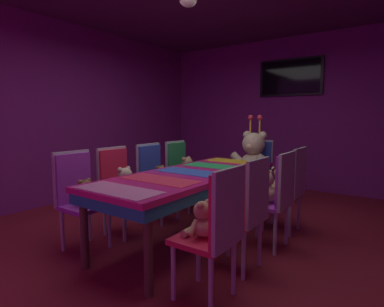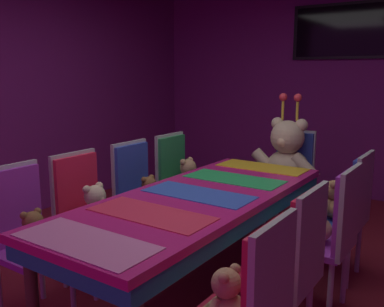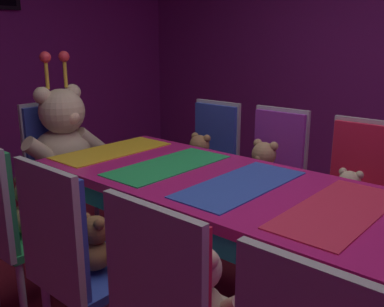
# 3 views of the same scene
# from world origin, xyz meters

# --- Properties ---
(banquet_table) EXTENTS (0.90, 2.38, 0.75)m
(banquet_table) POSITION_xyz_m (0.00, -0.00, 0.65)
(banquet_table) COLOR #C61E72
(banquet_table) RESTS_ON ground_plane
(teddy_left_1) EXTENTS (0.26, 0.34, 0.32)m
(teddy_left_1) POSITION_xyz_m (-0.68, -0.31, 0.59)
(teddy_left_1) COLOR beige
(teddy_left_1) RESTS_ON chair_left_1
(chair_left_2) EXTENTS (0.42, 0.41, 0.98)m
(chair_left_2) POSITION_xyz_m (-0.82, 0.29, 0.60)
(chair_left_2) COLOR #2D47B2
(chair_left_2) RESTS_ON ground_plane
(teddy_left_2) EXTENTS (0.21, 0.27, 0.26)m
(teddy_left_2) POSITION_xyz_m (-0.68, 0.29, 0.57)
(teddy_left_2) COLOR brown
(teddy_left_2) RESTS_ON chair_left_2
(chair_left_3) EXTENTS (0.42, 0.41, 0.98)m
(chair_left_3) POSITION_xyz_m (-0.81, 0.85, 0.60)
(chair_left_3) COLOR #268C4C
(chair_left_3) RESTS_ON ground_plane
(teddy_left_3) EXTENTS (0.26, 0.33, 0.31)m
(teddy_left_3) POSITION_xyz_m (-0.67, 0.85, 0.59)
(teddy_left_3) COLOR tan
(teddy_left_3) RESTS_ON chair_left_3
(chair_right_1) EXTENTS (0.42, 0.41, 0.98)m
(chair_right_1) POSITION_xyz_m (0.81, -0.29, 0.60)
(chair_right_1) COLOR red
(chair_right_1) RESTS_ON ground_plane
(teddy_right_1) EXTENTS (0.21, 0.27, 0.26)m
(teddy_right_1) POSITION_xyz_m (0.67, -0.29, 0.57)
(teddy_right_1) COLOR beige
(teddy_right_1) RESTS_ON chair_right_1
(chair_right_2) EXTENTS (0.42, 0.41, 0.98)m
(chair_right_2) POSITION_xyz_m (0.85, 0.31, 0.60)
(chair_right_2) COLOR purple
(chair_right_2) RESTS_ON ground_plane
(teddy_right_2) EXTENTS (0.27, 0.35, 0.33)m
(teddy_right_2) POSITION_xyz_m (0.70, 0.31, 0.60)
(teddy_right_2) COLOR tan
(teddy_right_2) RESTS_ON chair_right_2
(chair_right_3) EXTENTS (0.42, 0.41, 0.98)m
(chair_right_3) POSITION_xyz_m (0.82, 0.84, 0.60)
(chair_right_3) COLOR #2D47B2
(chair_right_3) RESTS_ON ground_plane
(teddy_right_3) EXTENTS (0.25, 0.32, 0.31)m
(teddy_right_3) POSITION_xyz_m (0.67, 0.84, 0.59)
(teddy_right_3) COLOR #9E7247
(teddy_right_3) RESTS_ON chair_right_3
(throne_chair) EXTENTS (0.41, 0.42, 0.98)m
(throne_chair) POSITION_xyz_m (0.00, 1.73, 0.60)
(throne_chair) COLOR #2D47B2
(throne_chair) RESTS_ON ground_plane
(king_teddy_bear) EXTENTS (0.70, 0.54, 0.90)m
(king_teddy_bear) POSITION_xyz_m (0.00, 1.56, 0.75)
(king_teddy_bear) COLOR beige
(king_teddy_bear) RESTS_ON throne_chair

